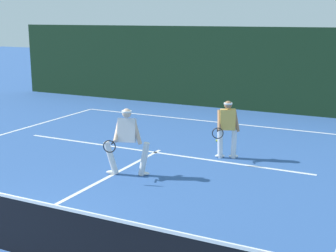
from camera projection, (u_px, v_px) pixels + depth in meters
name	position (u px, v px, depth m)	size (l,w,h in m)	color
court_line_baseline_far	(214.00, 122.00, 17.21)	(10.73, 0.10, 0.01)	white
court_line_service	(155.00, 152.00, 13.34)	(8.75, 0.10, 0.01)	white
court_line_centre	(94.00, 185.00, 10.78)	(0.10, 6.40, 0.01)	white
player_near	(127.00, 139.00, 11.25)	(1.10, 0.96, 1.62)	silver
player_far	(227.00, 127.00, 12.63)	(0.65, 0.90, 1.55)	silver
tennis_ball	(217.00, 141.00, 14.48)	(0.07, 0.07, 0.07)	#D1E033
back_fence_windscreen	(239.00, 69.00, 19.17)	(21.68, 0.12, 3.31)	black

